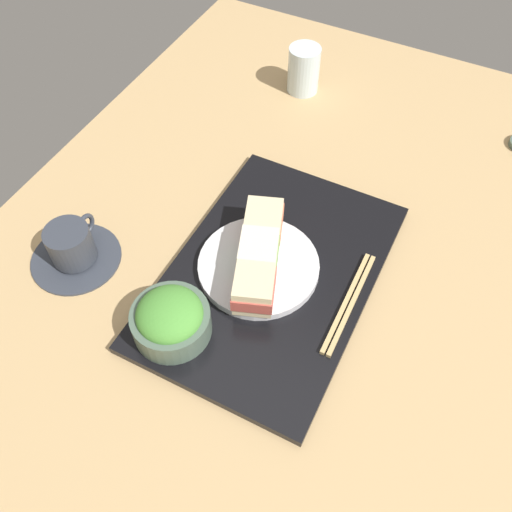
{
  "coord_description": "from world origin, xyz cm",
  "views": [
    {
      "loc": [
        -50.09,
        -20.79,
        74.08
      ],
      "look_at": [
        -3.94,
        2.62,
        5.0
      ],
      "focal_mm": 38.92,
      "sensor_mm": 36.0,
      "label": 1
    }
  ],
  "objects_px": {
    "chopsticks_pair": "(349,303)",
    "sandwich_middle": "(259,253)",
    "salad_bowl": "(171,319)",
    "drinking_glass": "(304,70)",
    "sandwich_near": "(253,288)",
    "sandwich_plate": "(259,266)",
    "sandwich_far": "(264,222)",
    "coffee_cup": "(73,248)"
  },
  "relations": [
    {
      "from": "sandwich_far",
      "to": "sandwich_near",
      "type": "bearing_deg",
      "value": -160.57
    },
    {
      "from": "sandwich_far",
      "to": "drinking_glass",
      "type": "bearing_deg",
      "value": 15.25
    },
    {
      "from": "sandwich_plate",
      "to": "sandwich_far",
      "type": "xyz_separation_m",
      "value": [
        0.06,
        0.02,
        0.03
      ]
    },
    {
      "from": "sandwich_middle",
      "to": "salad_bowl",
      "type": "distance_m",
      "value": 0.17
    },
    {
      "from": "salad_bowl",
      "to": "drinking_glass",
      "type": "relative_size",
      "value": 1.19
    },
    {
      "from": "sandwich_middle",
      "to": "drinking_glass",
      "type": "xyz_separation_m",
      "value": [
        0.48,
        0.13,
        -0.01
      ]
    },
    {
      "from": "sandwich_plate",
      "to": "chopsticks_pair",
      "type": "distance_m",
      "value": 0.15
    },
    {
      "from": "sandwich_plate",
      "to": "sandwich_middle",
      "type": "relative_size",
      "value": 2.32
    },
    {
      "from": "sandwich_near",
      "to": "salad_bowl",
      "type": "relative_size",
      "value": 0.76
    },
    {
      "from": "chopsticks_pair",
      "to": "sandwich_far",
      "type": "bearing_deg",
      "value": 71.9
    },
    {
      "from": "salad_bowl",
      "to": "coffee_cup",
      "type": "height_order",
      "value": "salad_bowl"
    },
    {
      "from": "sandwich_middle",
      "to": "salad_bowl",
      "type": "bearing_deg",
      "value": 158.16
    },
    {
      "from": "salad_bowl",
      "to": "drinking_glass",
      "type": "height_order",
      "value": "drinking_glass"
    },
    {
      "from": "salad_bowl",
      "to": "coffee_cup",
      "type": "distance_m",
      "value": 0.23
    },
    {
      "from": "sandwich_near",
      "to": "salad_bowl",
      "type": "xyz_separation_m",
      "value": [
        -0.1,
        0.08,
        -0.01
      ]
    },
    {
      "from": "salad_bowl",
      "to": "sandwich_near",
      "type": "bearing_deg",
      "value": -41.13
    },
    {
      "from": "sandwich_far",
      "to": "salad_bowl",
      "type": "height_order",
      "value": "salad_bowl"
    },
    {
      "from": "sandwich_plate",
      "to": "drinking_glass",
      "type": "bearing_deg",
      "value": 15.79
    },
    {
      "from": "chopsticks_pair",
      "to": "coffee_cup",
      "type": "relative_size",
      "value": 1.33
    },
    {
      "from": "sandwich_near",
      "to": "sandwich_middle",
      "type": "relative_size",
      "value": 1.05
    },
    {
      "from": "chopsticks_pair",
      "to": "drinking_glass",
      "type": "xyz_separation_m",
      "value": [
        0.47,
        0.29,
        0.03
      ]
    },
    {
      "from": "sandwich_middle",
      "to": "drinking_glass",
      "type": "distance_m",
      "value": 0.5
    },
    {
      "from": "sandwich_middle",
      "to": "drinking_glass",
      "type": "bearing_deg",
      "value": 15.79
    },
    {
      "from": "sandwich_near",
      "to": "salad_bowl",
      "type": "distance_m",
      "value": 0.13
    },
    {
      "from": "salad_bowl",
      "to": "chopsticks_pair",
      "type": "relative_size",
      "value": 0.59
    },
    {
      "from": "sandwich_far",
      "to": "salad_bowl",
      "type": "bearing_deg",
      "value": 169.18
    },
    {
      "from": "chopsticks_pair",
      "to": "salad_bowl",
      "type": "bearing_deg",
      "value": 126.56
    },
    {
      "from": "sandwich_plate",
      "to": "coffee_cup",
      "type": "distance_m",
      "value": 0.3
    },
    {
      "from": "drinking_glass",
      "to": "sandwich_middle",
      "type": "bearing_deg",
      "value": -164.21
    },
    {
      "from": "sandwich_plate",
      "to": "salad_bowl",
      "type": "relative_size",
      "value": 1.67
    },
    {
      "from": "sandwich_near",
      "to": "drinking_glass",
      "type": "relative_size",
      "value": 0.9
    },
    {
      "from": "sandwich_near",
      "to": "sandwich_far",
      "type": "relative_size",
      "value": 1.01
    },
    {
      "from": "sandwich_middle",
      "to": "salad_bowl",
      "type": "xyz_separation_m",
      "value": [
        -0.16,
        0.06,
        -0.01
      ]
    },
    {
      "from": "sandwich_plate",
      "to": "salad_bowl",
      "type": "bearing_deg",
      "value": 158.16
    },
    {
      "from": "chopsticks_pair",
      "to": "sandwich_middle",
      "type": "bearing_deg",
      "value": 91.27
    },
    {
      "from": "sandwich_near",
      "to": "chopsticks_pair",
      "type": "bearing_deg",
      "value": -64.16
    },
    {
      "from": "sandwich_plate",
      "to": "drinking_glass",
      "type": "xyz_separation_m",
      "value": [
        0.48,
        0.13,
        0.03
      ]
    },
    {
      "from": "drinking_glass",
      "to": "sandwich_near",
      "type": "bearing_deg",
      "value": -163.79
    },
    {
      "from": "sandwich_plate",
      "to": "drinking_glass",
      "type": "distance_m",
      "value": 0.5
    },
    {
      "from": "sandwich_far",
      "to": "chopsticks_pair",
      "type": "xyz_separation_m",
      "value": [
        -0.06,
        -0.18,
        -0.04
      ]
    },
    {
      "from": "chopsticks_pair",
      "to": "coffee_cup",
      "type": "height_order",
      "value": "coffee_cup"
    },
    {
      "from": "sandwich_far",
      "to": "chopsticks_pair",
      "type": "height_order",
      "value": "sandwich_far"
    }
  ]
}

